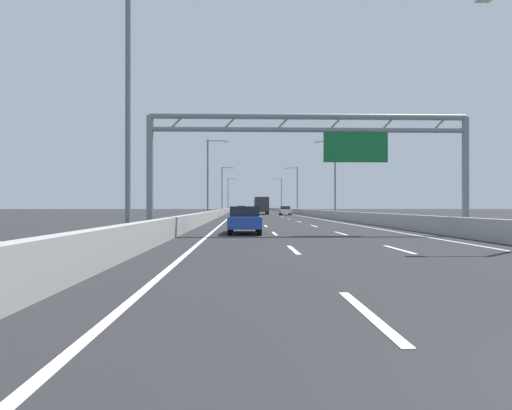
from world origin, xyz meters
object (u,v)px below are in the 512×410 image
at_px(yellow_car, 242,209).
at_px(black_car, 242,209).
at_px(streetlamp_left_far, 223,187).
at_px(blue_car, 245,220).
at_px(white_car, 285,211).
at_px(streetlamp_right_mid, 333,174).
at_px(streetlamp_left_near, 134,99).
at_px(streetlamp_left_distant, 229,193).
at_px(streetlamp_right_distant, 281,193).
at_px(streetlamp_left_mid, 210,174).
at_px(streetlamp_right_far, 296,187).
at_px(sign_gantry, 315,142).
at_px(box_truck, 261,205).

bearing_deg(yellow_car, black_car, 89.84).
distance_m(streetlamp_left_far, blue_car, 67.34).
distance_m(streetlamp_left_far, white_car, 21.19).
relative_size(streetlamp_right_mid, white_car, 2.22).
height_order(streetlamp_left_near, streetlamp_left_distant, same).
distance_m(streetlamp_left_distant, white_car, 56.23).
bearing_deg(blue_car, streetlamp_right_distant, 84.06).
relative_size(streetlamp_left_far, streetlamp_right_distant, 1.00).
bearing_deg(streetlamp_left_distant, streetlamp_left_mid, -90.00).
height_order(streetlamp_right_far, streetlamp_left_distant, same).
xyz_separation_m(streetlamp_left_far, streetlamp_left_distant, (0.00, 37.44, 0.00)).
bearing_deg(yellow_car, streetlamp_right_distant, 71.79).
xyz_separation_m(black_car, yellow_car, (-0.10, -34.58, 0.06)).
distance_m(streetlamp_left_mid, streetlamp_right_far, 40.31).
distance_m(sign_gantry, box_truck, 57.86).
bearing_deg(streetlamp_left_far, black_car, 84.18).
xyz_separation_m(streetlamp_left_far, black_car, (3.89, 38.18, -4.68)).
relative_size(white_car, box_truck, 0.48).
distance_m(streetlamp_right_mid, streetlamp_left_far, 40.31).
height_order(sign_gantry, box_truck, sign_gantry).
bearing_deg(yellow_car, streetlamp_left_far, -136.53).
height_order(sign_gantry, yellow_car, sign_gantry).
bearing_deg(sign_gantry, black_car, 92.10).
relative_size(yellow_car, box_truck, 0.47).
relative_size(yellow_car, blue_car, 0.91).
relative_size(streetlamp_right_mid, streetlamp_left_far, 1.00).
bearing_deg(white_car, streetlamp_left_near, -100.86).
distance_m(streetlamp_right_distant, white_car, 55.28).
xyz_separation_m(streetlamp_left_near, white_car, (11.01, 57.38, -4.64)).
distance_m(streetlamp_left_near, white_car, 58.61).
relative_size(sign_gantry, streetlamp_left_near, 1.79).
xyz_separation_m(streetlamp_left_near, streetlamp_left_far, (0.00, 74.89, 0.00)).
xyz_separation_m(streetlamp_right_mid, streetlamp_right_distant, (0.00, 74.89, 0.00)).
xyz_separation_m(white_car, blue_car, (-6.96, -49.56, -0.01)).
height_order(streetlamp_right_mid, blue_car, streetlamp_right_mid).
bearing_deg(black_car, streetlamp_left_distant, -169.33).
distance_m(streetlamp_right_distant, blue_car, 105.17).
xyz_separation_m(streetlamp_left_near, streetlamp_right_mid, (14.93, 37.44, 0.00)).
bearing_deg(streetlamp_left_mid, streetlamp_right_distant, 78.72).
height_order(streetlamp_right_far, streetlamp_right_distant, same).
height_order(streetlamp_left_far, blue_car, streetlamp_left_far).
relative_size(streetlamp_left_mid, streetlamp_left_far, 1.00).
bearing_deg(sign_gantry, streetlamp_right_mid, 76.78).
bearing_deg(streetlamp_left_near, streetlamp_left_far, 90.00).
height_order(sign_gantry, blue_car, sign_gantry).
bearing_deg(streetlamp_left_near, streetlamp_right_far, 78.72).
relative_size(streetlamp_right_far, yellow_car, 2.27).
xyz_separation_m(sign_gantry, streetlamp_right_mid, (7.15, 30.46, 0.53)).
bearing_deg(streetlamp_left_far, streetlamp_left_near, -90.00).
relative_size(streetlamp_right_far, box_truck, 1.06).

